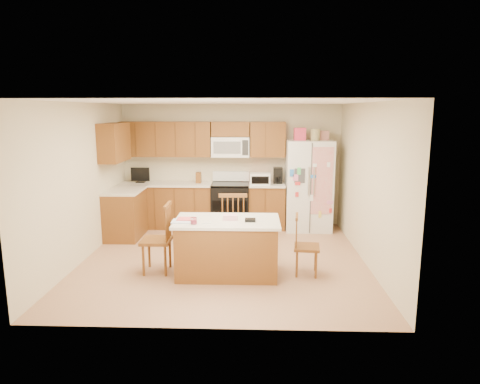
{
  "coord_description": "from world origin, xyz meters",
  "views": [
    {
      "loc": [
        0.5,
        -6.6,
        2.38
      ],
      "look_at": [
        0.25,
        0.35,
        1.05
      ],
      "focal_mm": 32.0,
      "sensor_mm": 36.0,
      "label": 1
    }
  ],
  "objects_px": {
    "windsor_chair_left": "(158,240)",
    "windsor_chair_right": "(305,246)",
    "stove": "(231,205)",
    "windsor_chair_back": "(233,226)",
    "refrigerator": "(308,184)",
    "island": "(227,247)"
  },
  "relations": [
    {
      "from": "refrigerator",
      "to": "windsor_chair_right",
      "type": "xyz_separation_m",
      "value": [
        -0.33,
        -2.46,
        -0.5
      ]
    },
    {
      "from": "windsor_chair_left",
      "to": "windsor_chair_back",
      "type": "xyz_separation_m",
      "value": [
        1.08,
        0.7,
        0.02
      ]
    },
    {
      "from": "windsor_chair_right",
      "to": "windsor_chair_back",
      "type": "bearing_deg",
      "value": 146.77
    },
    {
      "from": "stove",
      "to": "windsor_chair_left",
      "type": "bearing_deg",
      "value": -110.39
    },
    {
      "from": "stove",
      "to": "refrigerator",
      "type": "distance_m",
      "value": 1.63
    },
    {
      "from": "stove",
      "to": "refrigerator",
      "type": "height_order",
      "value": "refrigerator"
    },
    {
      "from": "windsor_chair_left",
      "to": "windsor_chair_right",
      "type": "xyz_separation_m",
      "value": [
        2.17,
        -0.02,
        -0.07
      ]
    },
    {
      "from": "refrigerator",
      "to": "island",
      "type": "relative_size",
      "value": 1.33
    },
    {
      "from": "stove",
      "to": "windsor_chair_right",
      "type": "xyz_separation_m",
      "value": [
        1.24,
        -2.52,
        -0.05
      ]
    },
    {
      "from": "windsor_chair_left",
      "to": "windsor_chair_back",
      "type": "distance_m",
      "value": 1.28
    },
    {
      "from": "island",
      "to": "windsor_chair_right",
      "type": "relative_size",
      "value": 1.72
    },
    {
      "from": "stove",
      "to": "windsor_chair_back",
      "type": "height_order",
      "value": "stove"
    },
    {
      "from": "island",
      "to": "refrigerator",
      "type": "bearing_deg",
      "value": 59.63
    },
    {
      "from": "windsor_chair_left",
      "to": "refrigerator",
      "type": "bearing_deg",
      "value": 44.28
    },
    {
      "from": "stove",
      "to": "refrigerator",
      "type": "bearing_deg",
      "value": -2.3
    },
    {
      "from": "island",
      "to": "windsor_chair_right",
      "type": "bearing_deg",
      "value": 2.78
    },
    {
      "from": "island",
      "to": "windsor_chair_right",
      "type": "xyz_separation_m",
      "value": [
        1.14,
        0.06,
        0.0
      ]
    },
    {
      "from": "windsor_chair_left",
      "to": "windsor_chair_right",
      "type": "bearing_deg",
      "value": -0.47
    },
    {
      "from": "windsor_chair_back",
      "to": "windsor_chair_left",
      "type": "bearing_deg",
      "value": -146.99
    },
    {
      "from": "windsor_chair_left",
      "to": "windsor_chair_right",
      "type": "relative_size",
      "value": 1.17
    },
    {
      "from": "stove",
      "to": "windsor_chair_left",
      "type": "height_order",
      "value": "stove"
    },
    {
      "from": "stove",
      "to": "windsor_chair_back",
      "type": "xyz_separation_m",
      "value": [
        0.15,
        -1.8,
        0.04
      ]
    }
  ]
}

